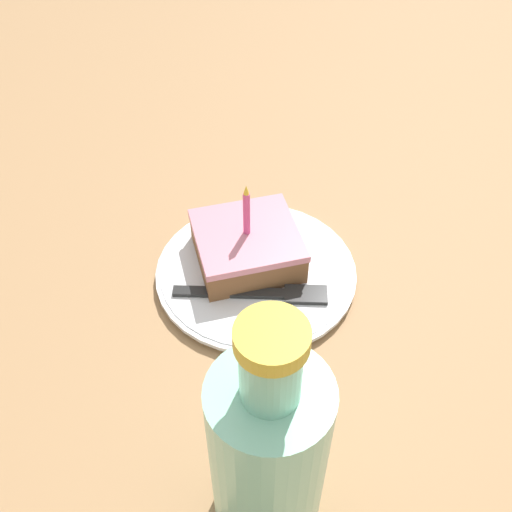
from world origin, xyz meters
TOP-DOWN VIEW (x-y plane):
  - ground_plane at (0.00, 0.00)m, footprint 2.40×2.40m
  - plate at (-0.01, -0.01)m, footprint 0.22×0.22m
  - cake_slice at (-0.03, -0.01)m, footprint 0.10×0.11m
  - fork at (0.03, -0.01)m, footprint 0.06×0.16m
  - bottle at (0.23, -0.06)m, footprint 0.08×0.08m

SIDE VIEW (x-z plane):
  - ground_plane at x=0.00m, z-range -0.04..0.00m
  - plate at x=-0.01m, z-range 0.00..0.01m
  - fork at x=0.03m, z-range 0.01..0.02m
  - cake_slice at x=-0.03m, z-range -0.02..0.08m
  - bottle at x=0.23m, z-range -0.02..0.21m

